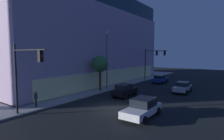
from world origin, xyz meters
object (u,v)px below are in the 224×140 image
object	(u,v)px
street_lamp_sidewalk	(107,53)
traffic_light_near_corner	(24,69)
pedestrian_waiting	(36,97)
car_silver	(183,87)
traffic_light_far_corner	(153,58)
car_black	(125,90)
sidewalk_tree	(100,64)
car_white	(142,108)
car_blue	(160,79)
modern_building	(72,41)

from	to	relation	value
street_lamp_sidewalk	traffic_light_near_corner	bearing A→B (deg)	-171.62
pedestrian_waiting	car_silver	bearing A→B (deg)	-31.13
traffic_light_far_corner	car_black	distance (m)	16.63
traffic_light_near_corner	sidewalk_tree	xyz separation A→B (m)	(13.18, 2.11, -0.31)
traffic_light_near_corner	car_black	bearing A→B (deg)	-12.84
street_lamp_sidewalk	car_silver	xyz separation A→B (m)	(4.57, -10.56, -4.97)
sidewalk_tree	car_silver	distance (m)	12.73
traffic_light_far_corner	car_black	xyz separation A→B (m)	(-15.93, -2.68, -3.96)
car_white	pedestrian_waiting	bearing A→B (deg)	110.67
sidewalk_tree	pedestrian_waiting	xyz separation A→B (m)	(-10.83, -0.02, -2.94)
street_lamp_sidewalk	car_white	distance (m)	14.51
traffic_light_near_corner	car_blue	size ratio (longest dim) A/B	1.43
modern_building	traffic_light_far_corner	size ratio (longest dim) A/B	5.64
car_white	modern_building	bearing A→B (deg)	60.08
street_lamp_sidewalk	car_silver	size ratio (longest dim) A/B	1.95
modern_building	traffic_light_near_corner	bearing A→B (deg)	-142.57
sidewalk_tree	car_silver	bearing A→B (deg)	-58.35
street_lamp_sidewalk	pedestrian_waiting	xyz separation A→B (m)	(-12.70, -0.13, -4.58)
street_lamp_sidewalk	pedestrian_waiting	world-z (taller)	street_lamp_sidewalk
car_black	car_white	bearing A→B (deg)	-137.55
traffic_light_far_corner	car_silver	xyz separation A→B (m)	(-8.50, -8.25, -4.05)
street_lamp_sidewalk	traffic_light_far_corner	bearing A→B (deg)	-10.04
sidewalk_tree	car_black	world-z (taller)	sidewalk_tree
modern_building	sidewalk_tree	distance (m)	15.07
traffic_light_near_corner	car_black	distance (m)	13.00
modern_building	car_black	world-z (taller)	modern_building
pedestrian_waiting	traffic_light_near_corner	bearing A→B (deg)	-138.34
traffic_light_far_corner	sidewalk_tree	xyz separation A→B (m)	(-14.95, 2.21, -0.73)
traffic_light_near_corner	pedestrian_waiting	size ratio (longest dim) A/B	3.76
sidewalk_tree	pedestrian_waiting	distance (m)	11.22
modern_building	car_blue	distance (m)	20.21
modern_building	car_silver	distance (m)	24.61
pedestrian_waiting	car_black	size ratio (longest dim) A/B	0.42
car_black	street_lamp_sidewalk	bearing A→B (deg)	60.26
pedestrian_waiting	car_silver	size ratio (longest dim) A/B	0.37
modern_building	traffic_light_near_corner	size ratio (longest dim) A/B	5.82
traffic_light_far_corner	car_blue	bearing A→B (deg)	-128.01
traffic_light_near_corner	pedestrian_waiting	xyz separation A→B (m)	(2.34, 2.09, -3.25)
traffic_light_far_corner	car_silver	world-z (taller)	traffic_light_far_corner
street_lamp_sidewalk	car_blue	xyz separation A→B (m)	(11.25, -4.65, -4.94)
car_silver	sidewalk_tree	bearing A→B (deg)	121.65
street_lamp_sidewalk	sidewalk_tree	size ratio (longest dim) A/B	1.73
car_silver	pedestrian_waiting	bearing A→B (deg)	148.87
traffic_light_near_corner	sidewalk_tree	size ratio (longest dim) A/B	1.22
traffic_light_near_corner	sidewalk_tree	world-z (taller)	traffic_light_near_corner
sidewalk_tree	car_white	xyz separation A→B (m)	(-6.94, -10.34, -3.25)
pedestrian_waiting	sidewalk_tree	bearing A→B (deg)	0.12
sidewalk_tree	car_white	distance (m)	12.87
traffic_light_far_corner	traffic_light_near_corner	bearing A→B (deg)	179.80
car_silver	car_blue	bearing A→B (deg)	41.54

